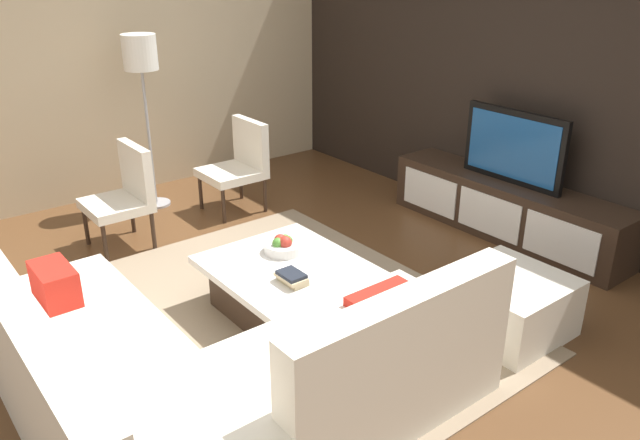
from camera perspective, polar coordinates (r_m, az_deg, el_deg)
ground_plane at (r=4.37m, az=-3.21°, el=-9.37°), size 14.00×14.00×0.00m
feature_wall_back at (r=5.74m, az=19.66°, el=12.41°), size 6.40×0.12×2.80m
side_wall_left at (r=6.71m, az=-18.41°, el=13.97°), size 0.12×5.20×2.80m
area_rug at (r=4.43m, az=-3.96°, el=-8.76°), size 3.06×2.49×0.01m
media_console at (r=5.80m, az=16.49°, el=1.01°), size 2.25×0.49×0.50m
television at (r=5.62m, az=17.14°, el=6.34°), size 0.98×0.06×0.63m
sectional_couch at (r=3.48m, az=-10.68°, el=-13.44°), size 2.28×2.30×0.85m
coffee_table at (r=4.38m, az=-2.95°, el=-6.17°), size 1.08×0.95×0.38m
accent_chair_near at (r=5.54m, az=-17.23°, el=2.56°), size 0.52×0.50×0.87m
floor_lamp at (r=6.17m, az=-15.92°, el=13.45°), size 0.31×0.31×1.66m
ottoman at (r=4.37m, az=16.63°, el=-7.31°), size 0.70×0.70×0.40m
fruit_bowl at (r=4.45m, az=-3.32°, el=-2.31°), size 0.28×0.28×0.14m
accent_chair_far at (r=6.13m, az=-7.28°, el=5.34°), size 0.53×0.54×0.87m
book_stack at (r=4.06m, az=-2.57°, el=-5.23°), size 0.22×0.14×0.08m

